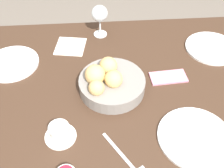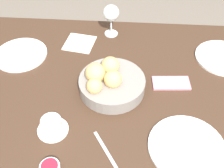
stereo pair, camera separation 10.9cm
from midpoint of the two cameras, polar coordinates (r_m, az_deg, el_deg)
name	(u,v)px [view 2 (the right image)]	position (r m, az deg, el deg)	size (l,w,h in m)	color
dining_table	(116,106)	(1.16, 3.42, -4.67)	(1.53, 1.00, 0.73)	#3D281C
bread_basket	(110,82)	(1.09, 2.39, 0.34)	(0.26, 0.26, 0.12)	gray
plate_near_left	(223,58)	(1.36, 23.78, 4.83)	(0.24, 0.24, 0.01)	white
plate_near_right	(21,54)	(1.31, -15.80, 5.70)	(0.23, 0.23, 0.01)	white
plate_far_center	(187,147)	(1.00, 18.13, -12.32)	(0.26, 0.26, 0.01)	white
wine_glass	(111,14)	(1.33, 2.24, 13.94)	(0.08, 0.08, 0.16)	silver
coffee_cup	(52,126)	(0.98, -8.97, -8.59)	(0.11, 0.11, 0.06)	white
jam_bowl_berry	(50,168)	(0.91, -9.03, -16.71)	(0.06, 0.06, 0.03)	white
fork_silver	(107,153)	(0.94, 2.50, -14.07)	(0.11, 0.16, 0.00)	#B7B7BC
napkin	(80,43)	(1.34, -4.26, 8.19)	(0.15, 0.15, 0.00)	silver
cell_phone	(171,83)	(1.17, 14.56, 0.06)	(0.16, 0.08, 0.01)	pink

